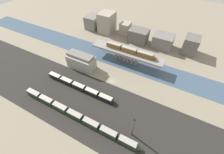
# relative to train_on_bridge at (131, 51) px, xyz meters

# --- Properties ---
(ground_plane) EXTENTS (400.00, 400.00, 0.00)m
(ground_plane) POSITION_rel_train_on_bridge_xyz_m (-3.06, -24.32, -11.37)
(ground_plane) COLOR gray
(railbed_yard) EXTENTS (280.00, 42.00, 0.01)m
(railbed_yard) POSITION_rel_train_on_bridge_xyz_m (-3.06, -48.32, -11.36)
(railbed_yard) COLOR #282623
(railbed_yard) RESTS_ON ground
(river_water) EXTENTS (320.00, 20.13, 0.01)m
(river_water) POSITION_rel_train_on_bridge_xyz_m (-3.06, -0.00, -11.36)
(river_water) COLOR #3D5166
(river_water) RESTS_ON ground
(bridge) EXTENTS (56.76, 9.45, 9.48)m
(bridge) POSITION_rel_train_on_bridge_xyz_m (-3.06, -0.00, -3.91)
(bridge) COLOR gray
(bridge) RESTS_ON ground
(train_on_bridge) EXTENTS (41.09, 3.16, 3.87)m
(train_on_bridge) POSITION_rel_train_on_bridge_xyz_m (0.00, 0.00, 0.00)
(train_on_bridge) COLOR brown
(train_on_bridge) RESTS_ON bridge
(train_yard_near) EXTENTS (77.83, 3.17, 3.81)m
(train_yard_near) POSITION_rel_train_on_bridge_xyz_m (-7.11, -58.71, -9.49)
(train_yard_near) COLOR #23381E
(train_yard_near) RESTS_ON ground
(train_yard_mid) EXTENTS (53.42, 3.18, 3.63)m
(train_yard_mid) POSITION_rel_train_on_bridge_xyz_m (-18.00, -40.54, -9.59)
(train_yard_mid) COLOR black
(train_yard_mid) RESTS_ON ground
(warehouse_building) EXTENTS (20.48, 10.14, 11.80)m
(warehouse_building) POSITION_rel_train_on_bridge_xyz_m (-30.40, -21.75, -5.76)
(warehouse_building) COLOR #9E998E
(warehouse_building) RESTS_ON ground
(signal_tower) EXTENTS (1.00, 0.74, 16.08)m
(signal_tower) POSITION_rel_train_on_bridge_xyz_m (23.81, -53.11, -3.18)
(signal_tower) COLOR #4C4C51
(signal_tower) RESTS_ON ground
(city_block_far_left) EXTENTS (12.43, 15.88, 12.73)m
(city_block_far_left) POSITION_rel_train_on_bridge_xyz_m (-56.29, 34.70, -5.00)
(city_block_far_left) COLOR slate
(city_block_far_left) RESTS_ON ground
(city_block_left) EXTENTS (13.53, 15.16, 19.05)m
(city_block_left) POSITION_rel_train_on_bridge_xyz_m (-39.78, 34.41, -1.84)
(city_block_left) COLOR gray
(city_block_left) RESTS_ON ground
(city_block_center) EXTENTS (9.11, 10.19, 11.40)m
(city_block_center) POSITION_rel_train_on_bridge_xyz_m (-21.75, 38.73, -5.67)
(city_block_center) COLOR gray
(city_block_center) RESTS_ON ground
(city_block_right) EXTENTS (16.80, 12.52, 11.91)m
(city_block_right) POSITION_rel_train_on_bridge_xyz_m (-5.38, 31.63, -5.41)
(city_block_right) COLOR #605B56
(city_block_right) RESTS_ON ground
(city_block_far_right) EXTENTS (16.81, 14.16, 11.40)m
(city_block_far_right) POSITION_rel_train_on_bridge_xyz_m (16.73, 33.44, -5.67)
(city_block_far_right) COLOR slate
(city_block_far_right) RESTS_ON ground
(city_block_tall) EXTENTS (11.21, 13.66, 14.40)m
(city_block_tall) POSITION_rel_train_on_bridge_xyz_m (38.45, 35.77, -4.17)
(city_block_tall) COLOR #605B56
(city_block_tall) RESTS_ON ground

